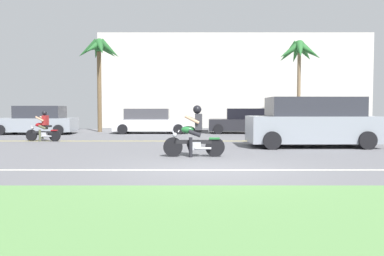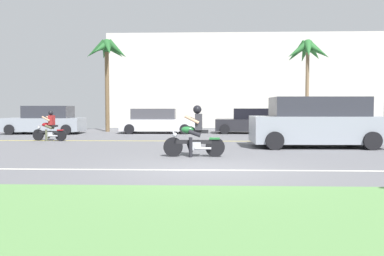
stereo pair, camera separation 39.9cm
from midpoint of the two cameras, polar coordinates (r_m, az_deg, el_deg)
The scene contains 13 objects.
ground at distance 12.15m, azimuth 1.64°, elevation -3.99°, with size 56.00×30.00×0.04m, color slate.
grass_median at distance 5.16m, azimuth 3.60°, elevation -12.98°, with size 56.00×3.80×0.06m, color #5B8C4C.
lane_line_near at distance 9.08m, azimuth 2.11°, elevation -6.20°, with size 50.40×0.12×0.01m, color silver.
lane_line_far at distance 17.00m, azimuth 1.24°, elevation -1.93°, with size 50.40×0.12×0.01m, color yellow.
motorcyclist at distance 11.48m, azimuth -0.38°, elevation -1.04°, with size 1.83×0.60×1.53m.
suv_nearby at distance 15.10m, azimuth 16.83°, elevation 0.76°, with size 4.88×2.22×1.86m.
parked_car_0 at distance 23.33m, azimuth -22.10°, elevation 0.98°, with size 4.35×2.09×1.58m.
parked_car_1 at distance 22.48m, azimuth -6.42°, elevation 0.94°, with size 4.33×2.07×1.42m.
parked_car_2 at distance 22.53m, azimuth 7.29°, elevation 0.95°, with size 3.91×2.24×1.43m.
palm_tree_0 at distance 24.56m, azimuth -13.74°, elevation 10.59°, with size 2.73×2.74×5.67m.
palm_tree_1 at distance 25.73m, azimuth 15.40°, elevation 10.47°, with size 3.00×2.94×5.75m.
motorcyclist_distant at distance 18.16m, azimuth -21.45°, elevation -0.03°, with size 1.61×0.55×1.35m.
building_far at distance 30.27m, azimuth 5.88°, elevation 6.72°, with size 19.94×4.00×6.90m, color beige.
Camera 1 is at (-0.49, -9.06, 1.45)m, focal length 36.14 mm.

